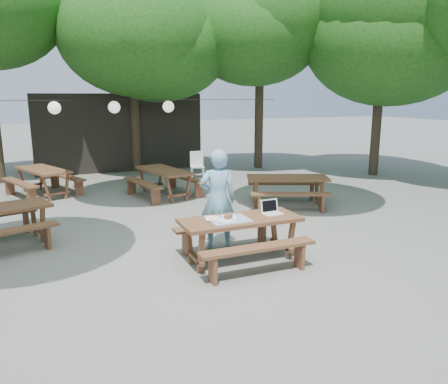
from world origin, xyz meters
TOP-DOWN VIEW (x-y plane):
  - ground at (0.00, 0.00)m, footprint 80.00×80.00m
  - pavilion at (0.50, 10.50)m, footprint 6.00×3.00m
  - main_picnic_table at (0.70, -0.64)m, footprint 2.00×1.58m
  - picnic_table_ne at (3.38, 2.32)m, footprint 2.37×2.20m
  - picnic_table_far_w at (-2.24, 5.98)m, footprint 2.18×2.36m
  - picnic_table_far_e at (0.83, 4.57)m, footprint 1.95×2.20m
  - woman at (0.61, 0.13)m, footprint 0.76×0.60m
  - plastic_chair at (2.54, 6.72)m, footprint 0.53×0.53m
  - laptop at (1.31, -0.59)m, footprint 0.34×0.28m
  - tabletop_clutter at (0.48, -0.63)m, footprint 0.71×0.60m
  - paper_lanterns at (-0.19, 6.00)m, footprint 9.00×0.34m

SIDE VIEW (x-z plane):
  - ground at x=0.00m, z-range 0.00..0.00m
  - plastic_chair at x=2.54m, z-range -0.19..0.71m
  - main_picnic_table at x=0.70m, z-range 0.01..0.76m
  - picnic_table_ne at x=3.38m, z-range 0.01..0.76m
  - picnic_table_far_w at x=-2.24m, z-range 0.01..0.76m
  - picnic_table_far_e at x=0.83m, z-range 0.01..0.76m
  - tabletop_clutter at x=0.48m, z-range 0.72..0.80m
  - laptop at x=1.31m, z-range 0.69..0.93m
  - woman at x=0.61m, z-range 0.00..1.82m
  - pavilion at x=0.50m, z-range 0.00..2.80m
  - paper_lanterns at x=-0.19m, z-range 2.21..2.59m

